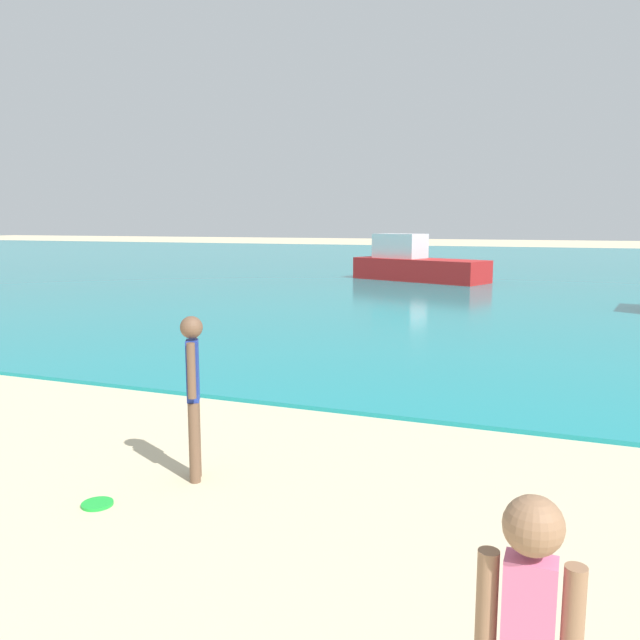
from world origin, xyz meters
name	(u,v)px	position (x,y,z in m)	size (l,w,h in m)	color
water	(511,266)	(0.00, 40.28, 0.03)	(160.00, 60.00, 0.06)	teal
person_standing	(193,388)	(-0.11, 7.73, 0.91)	(0.22, 0.34, 1.61)	brown
frisbee	(97,504)	(-0.61, 6.90, 0.01)	(0.28, 0.28, 0.03)	green
boat_far	(415,264)	(-2.95, 29.34, 0.73)	(6.00, 3.70, 1.95)	red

